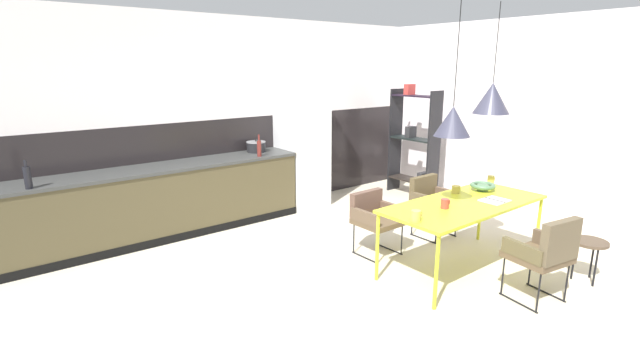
# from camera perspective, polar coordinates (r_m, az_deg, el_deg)

# --- Properties ---
(ground_plane) EXTENTS (9.00, 9.00, 0.00)m
(ground_plane) POSITION_cam_1_polar(r_m,az_deg,el_deg) (4.75, 7.80, -12.61)
(ground_plane) COLOR beige
(back_wall_splashback_dark) EXTENTS (6.92, 0.12, 1.40)m
(back_wall_splashback_dark) POSITION_cam_1_polar(r_m,az_deg,el_deg) (6.82, -10.34, 1.88)
(back_wall_splashback_dark) COLOR black
(back_wall_splashback_dark) RESTS_ON ground
(back_wall_panel_upper) EXTENTS (6.92, 0.12, 1.40)m
(back_wall_panel_upper) POSITION_cam_1_polar(r_m,az_deg,el_deg) (6.67, -10.89, 13.71)
(back_wall_panel_upper) COLOR white
(back_wall_panel_upper) RESTS_ON back_wall_splashback_dark
(side_wall_right) EXTENTS (0.12, 6.12, 2.80)m
(side_wall_right) POSITION_cam_1_polar(r_m,az_deg,el_deg) (7.15, 27.74, 6.73)
(side_wall_right) COLOR white
(side_wall_right) RESTS_ON ground
(kitchen_counter) EXTENTS (3.92, 0.63, 0.91)m
(kitchen_counter) POSITION_cam_1_polar(r_m,az_deg,el_deg) (6.05, -20.10, -2.74)
(kitchen_counter) COLOR #4A422A
(kitchen_counter) RESTS_ON ground
(refrigerator_column) EXTENTS (0.66, 0.60, 2.08)m
(refrigerator_column) POSITION_cam_1_polar(r_m,az_deg,el_deg) (6.94, -2.25, 5.15)
(refrigerator_column) COLOR silver
(refrigerator_column) RESTS_ON ground
(dining_table) EXTENTS (1.88, 0.81, 0.75)m
(dining_table) POSITION_cam_1_polar(r_m,az_deg,el_deg) (4.98, 17.72, -3.17)
(dining_table) COLOR gold
(dining_table) RESTS_ON ground
(armchair_far_side) EXTENTS (0.50, 0.48, 0.72)m
(armchair_far_side) POSITION_cam_1_polar(r_m,az_deg,el_deg) (5.27, 6.82, -4.25)
(armchair_far_side) COLOR brown
(armchair_far_side) RESTS_ON ground
(armchair_facing_counter) EXTENTS (0.55, 0.54, 0.83)m
(armchair_facing_counter) POSITION_cam_1_polar(r_m,az_deg,el_deg) (4.60, 26.61, -7.80)
(armchair_facing_counter) COLOR brown
(armchair_facing_counter) RESTS_ON ground
(armchair_by_stool) EXTENTS (0.49, 0.47, 0.76)m
(armchair_by_stool) POSITION_cam_1_polar(r_m,az_deg,el_deg) (5.95, 13.77, -2.15)
(armchair_by_stool) COLOR brown
(armchair_by_stool) RESTS_ON ground
(fruit_bowl) EXTENTS (0.28, 0.28, 0.08)m
(fruit_bowl) POSITION_cam_1_polar(r_m,az_deg,el_deg) (5.48, 19.79, -0.72)
(fruit_bowl) COLOR #4C704C
(fruit_bowl) RESTS_ON dining_table
(open_book) EXTENTS (0.27, 0.24, 0.02)m
(open_book) POSITION_cam_1_polar(r_m,az_deg,el_deg) (5.12, 21.11, -2.42)
(open_book) COLOR white
(open_book) RESTS_ON dining_table
(mug_tall_blue) EXTENTS (0.13, 0.08, 0.10)m
(mug_tall_blue) POSITION_cam_1_polar(r_m,az_deg,el_deg) (4.69, 15.46, -2.89)
(mug_tall_blue) COLOR #B23D33
(mug_tall_blue) RESTS_ON dining_table
(mug_short_terracotta) EXTENTS (0.13, 0.09, 0.10)m
(mug_short_terracotta) POSITION_cam_1_polar(r_m,az_deg,el_deg) (4.25, 12.00, -4.43)
(mug_short_terracotta) COLOR gold
(mug_short_terracotta) RESTS_ON dining_table
(mug_wide_latte) EXTENTS (0.13, 0.08, 0.11)m
(mug_wide_latte) POSITION_cam_1_polar(r_m,az_deg,el_deg) (5.79, 20.71, -0.00)
(mug_wide_latte) COLOR gold
(mug_wide_latte) RESTS_ON dining_table
(mug_white_ceramic) EXTENTS (0.13, 0.09, 0.09)m
(mug_white_ceramic) POSITION_cam_1_polar(r_m,az_deg,el_deg) (5.28, 16.73, -1.13)
(mug_white_ceramic) COLOR gold
(mug_white_ceramic) RESTS_ON dining_table
(cooking_pot) EXTENTS (0.28, 0.28, 0.18)m
(cooking_pot) POSITION_cam_1_polar(r_m,az_deg,el_deg) (6.63, -8.04, 4.17)
(cooking_pot) COLOR black
(cooking_pot) RESTS_ON kitchen_counter
(bottle_vinegar_dark) EXTENTS (0.07, 0.07, 0.30)m
(bottle_vinegar_dark) POSITION_cam_1_polar(r_m,az_deg,el_deg) (5.46, -32.89, 0.32)
(bottle_vinegar_dark) COLOR black
(bottle_vinegar_dark) RESTS_ON kitchen_counter
(bottle_wine_green) EXTENTS (0.06, 0.06, 0.30)m
(bottle_wine_green) POSITION_cam_1_polar(r_m,az_deg,el_deg) (6.28, -7.66, 4.01)
(bottle_wine_green) COLOR maroon
(bottle_wine_green) RESTS_ON kitchen_counter
(side_stool) EXTENTS (0.34, 0.34, 0.44)m
(side_stool) POSITION_cam_1_polar(r_m,az_deg,el_deg) (5.31, 30.81, -7.00)
(side_stool) COLOR #4C3D2D
(side_stool) RESTS_ON ground
(open_shelf_unit) EXTENTS (0.30, 0.86, 1.83)m
(open_shelf_unit) POSITION_cam_1_polar(r_m,az_deg,el_deg) (7.70, 11.72, 4.94)
(open_shelf_unit) COLOR black
(open_shelf_unit) RESTS_ON ground
(pendant_lamp_over_table_near) EXTENTS (0.34, 0.34, 1.27)m
(pendant_lamp_over_table_near) POSITION_cam_1_polar(r_m,az_deg,el_deg) (4.46, 16.34, 7.10)
(pendant_lamp_over_table_near) COLOR black
(pendant_lamp_over_table_far) EXTENTS (0.37, 0.37, 1.11)m
(pendant_lamp_over_table_far) POSITION_cam_1_polar(r_m,az_deg,el_deg) (5.11, 20.81, 9.60)
(pendant_lamp_over_table_far) COLOR black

